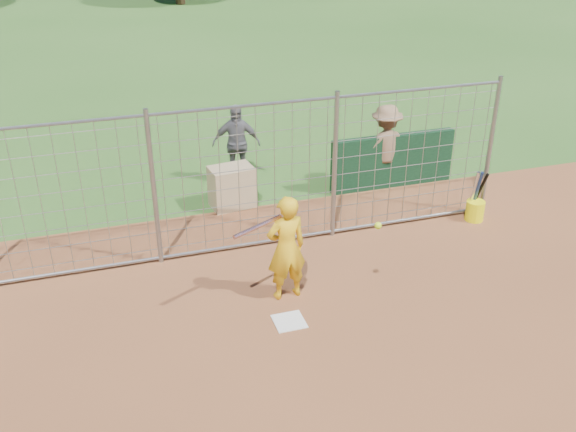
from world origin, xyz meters
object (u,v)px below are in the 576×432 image
object	(u,v)px
batter	(286,248)
bystander_b	(236,144)
bucket_with_bats	(475,208)
bystander_c	(385,147)
equipment_bin	(232,187)

from	to	relation	value
batter	bystander_b	world-z (taller)	bystander_b
batter	bystander_b	bearing A→B (deg)	-99.56
bucket_with_bats	bystander_c	bearing A→B (deg)	116.60
bystander_b	equipment_bin	xyz separation A→B (m)	(-0.37, -1.10, -0.43)
equipment_bin	bucket_with_bats	distance (m)	4.54
bucket_with_bats	bystander_b	bearing A→B (deg)	141.20
batter	bystander_b	distance (m)	4.34
bystander_b	bucket_with_bats	bearing A→B (deg)	-25.74
bystander_c	equipment_bin	bearing A→B (deg)	-2.17
bystander_b	equipment_bin	size ratio (longest dim) A/B	2.08
equipment_bin	bucket_with_bats	world-z (taller)	bucket_with_bats
batter	bucket_with_bats	bearing A→B (deg)	-167.59
bucket_with_bats	batter	bearing A→B (deg)	-161.94
batter	bystander_c	distance (m)	4.46
batter	equipment_bin	size ratio (longest dim) A/B	2.06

